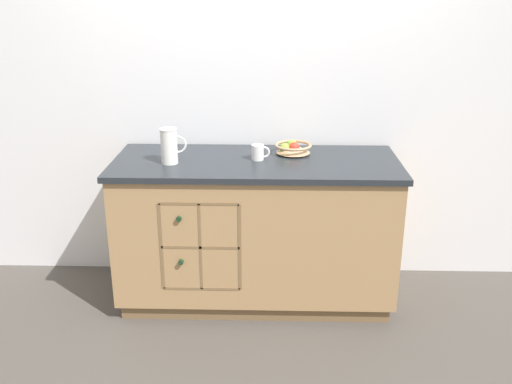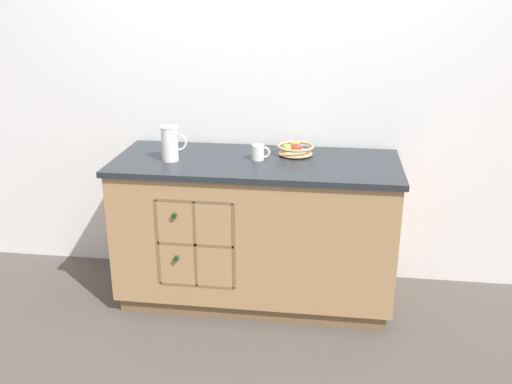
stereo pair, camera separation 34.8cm
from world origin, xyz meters
name	(u,v)px [view 2 (the right image)]	position (x,y,z in m)	size (l,w,h in m)	color
ground_plane	(256,295)	(0.00, 0.00, 0.00)	(14.00, 14.00, 0.00)	#4C4742
back_wall	(264,90)	(0.00, 0.40, 1.27)	(4.40, 0.06, 2.55)	white
kitchen_island	(255,230)	(0.00, 0.00, 0.47)	(1.72, 0.71, 0.92)	brown
fruit_bowl	(295,149)	(0.22, 0.14, 0.96)	(0.23, 0.23, 0.08)	tan
white_pitcher	(170,143)	(-0.50, -0.07, 1.03)	(0.16, 0.10, 0.21)	white
ceramic_mug	(259,152)	(0.01, 0.01, 0.97)	(0.11, 0.07, 0.09)	white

